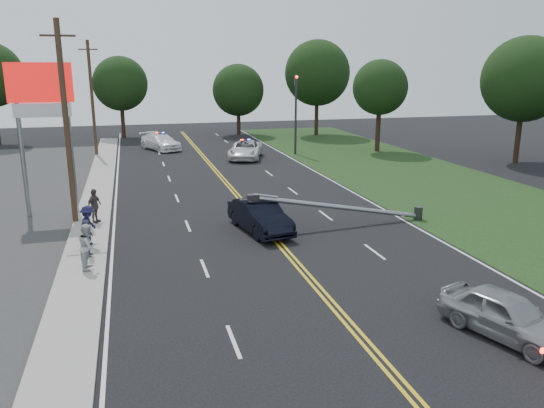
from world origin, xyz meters
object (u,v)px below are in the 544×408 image
object	(u,v)px
utility_pole_mid	(66,124)
bystander_c	(88,226)
waiting_sedan	(506,315)
bystander_a	(88,238)
fallen_streetlight	(349,208)
bystander_d	(94,206)
pylon_sign	(42,102)
crashed_sedan	(260,216)
utility_pole_far	(92,98)
emergency_b	(160,142)
traffic_signal	(296,108)
emergency_a	(246,150)
bystander_b	(88,246)

from	to	relation	value
utility_pole_mid	bystander_c	bearing A→B (deg)	-77.22
waiting_sedan	bystander_a	bearing A→B (deg)	121.38
fallen_streetlight	waiting_sedan	distance (m)	11.79
fallen_streetlight	utility_pole_mid	bearing A→B (deg)	163.36
utility_pole_mid	bystander_d	bearing A→B (deg)	-29.22
pylon_sign	crashed_sedan	world-z (taller)	pylon_sign
pylon_sign	utility_pole_far	size ratio (longest dim) A/B	0.80
crashed_sedan	emergency_b	size ratio (longest dim) A/B	0.87
utility_pole_far	traffic_signal	bearing A→B (deg)	-12.89
emergency_a	bystander_a	bearing A→B (deg)	-98.24
crashed_sedan	waiting_sedan	size ratio (longest dim) A/B	1.15
fallen_streetlight	utility_pole_mid	xyz separation A→B (m)	(-13.39, 4.00, 4.17)
utility_pole_mid	bystander_a	size ratio (longest dim) A/B	6.41
utility_pole_far	fallen_streetlight	bearing A→B (deg)	-62.76
utility_pole_far	waiting_sedan	size ratio (longest dim) A/B	2.47
utility_pole_mid	bystander_a	world-z (taller)	utility_pole_mid
utility_pole_far	waiting_sedan	bearing A→B (deg)	-70.52
utility_pole_mid	bystander_d	distance (m)	4.25
utility_pole_mid	emergency_b	distance (m)	25.01
waiting_sedan	emergency_b	xyz separation A→B (m)	(-7.57, 39.73, 0.09)
traffic_signal	emergency_a	size ratio (longest dim) A/B	1.27
bystander_c	bystander_d	bearing A→B (deg)	17.94
crashed_sedan	bystander_b	xyz separation A→B (m)	(-7.69, -3.31, 0.25)
bystander_b	bystander_d	bearing A→B (deg)	9.29
utility_pole_far	bystander_d	distance (m)	22.96
bystander_a	bystander_b	distance (m)	1.49
crashed_sedan	bystander_c	distance (m)	7.88
pylon_sign	emergency_a	world-z (taller)	pylon_sign
emergency_b	bystander_b	distance (m)	31.40
bystander_a	fallen_streetlight	bearing A→B (deg)	-77.59
utility_pole_mid	bystander_a	distance (m)	7.08
emergency_a	pylon_sign	bearing A→B (deg)	-114.01
emergency_a	crashed_sedan	bearing A→B (deg)	-81.48
pylon_sign	crashed_sedan	distance (m)	12.77
waiting_sedan	bystander_c	xyz separation A→B (m)	(-12.42, 11.61, 0.33)
crashed_sedan	bystander_a	distance (m)	7.99
emergency_b	utility_pole_far	bearing A→B (deg)	174.92
pylon_sign	bystander_c	world-z (taller)	pylon_sign
emergency_a	bystander_a	xyz separation A→B (m)	(-11.60, -22.58, 0.13)
pylon_sign	fallen_streetlight	xyz separation A→B (m)	(14.69, -6.00, -5.08)
waiting_sedan	emergency_a	world-z (taller)	emergency_a
traffic_signal	bystander_b	world-z (taller)	traffic_signal
utility_pole_far	pylon_sign	bearing A→B (deg)	-93.72
utility_pole_far	bystander_c	world-z (taller)	utility_pole_far
fallen_streetlight	bystander_c	world-z (taller)	bystander_c
emergency_a	bystander_b	xyz separation A→B (m)	(-11.51, -24.07, 0.25)
utility_pole_far	bystander_a	world-z (taller)	utility_pole_far
pylon_sign	fallen_streetlight	distance (m)	16.66
bystander_a	bystander_c	xyz separation A→B (m)	(-0.08, 1.45, 0.12)
crashed_sedan	bystander_a	size ratio (longest dim) A/B	3.00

